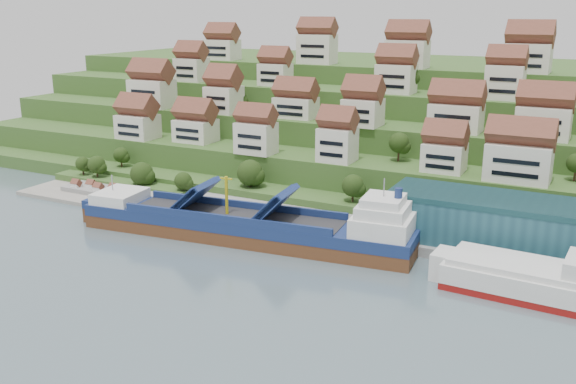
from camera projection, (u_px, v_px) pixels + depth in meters
The scene contains 11 objects.
ground at pixel (270, 245), 137.96m from camera, with size 300.00×300.00×0.00m, color slate.
quay at pixel (382, 234), 141.60m from camera, with size 180.00×14.00×2.20m, color gray.
pebble_beach at pixel (104, 195), 173.74m from camera, with size 45.00×20.00×1.00m, color gray.
hillside at pixel (414, 123), 223.39m from camera, with size 260.00×128.00×31.00m.
hillside_village at pixel (381, 100), 181.15m from camera, with size 159.49×63.35×29.71m.
hillside_trees at pixel (307, 136), 175.22m from camera, with size 139.34×62.67×31.25m.
warehouse at pixel (540, 227), 127.46m from camera, with size 60.00×15.00×10.00m, color #235361.
flagpole at pixel (367, 214), 136.57m from camera, with size 1.28×0.16×8.00m.
beach_huts at pixel (95, 189), 173.12m from camera, with size 14.40×3.70×2.20m.
cargo_ship at pixel (252, 227), 139.75m from camera, with size 76.23×19.62×16.69m.
second_ship at pixel (544, 283), 112.25m from camera, with size 33.14×13.70×9.44m.
Camera 1 is at (63.09, -113.13, 49.01)m, focal length 40.00 mm.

